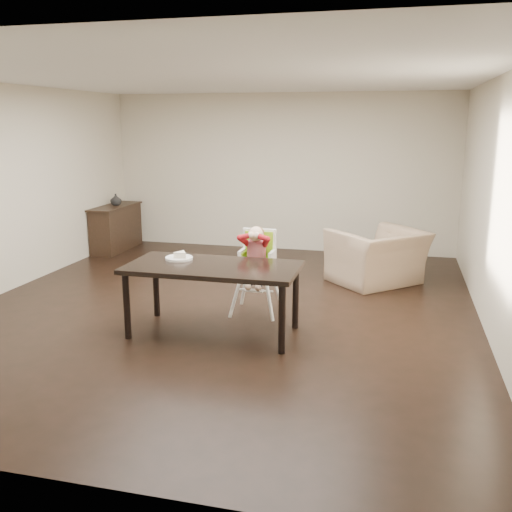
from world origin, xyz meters
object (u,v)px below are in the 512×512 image
(armchair, at_px, (378,248))
(sideboard, at_px, (116,228))
(dining_table, at_px, (213,272))
(high_chair, at_px, (257,252))

(armchair, height_order, sideboard, armchair)
(dining_table, xyz_separation_m, sideboard, (-2.95, 3.47, -0.27))
(high_chair, relative_size, armchair, 0.90)
(high_chair, bearing_deg, dining_table, -109.41)
(dining_table, relative_size, armchair, 1.55)
(armchair, bearing_deg, high_chair, 6.89)
(dining_table, distance_m, high_chair, 0.85)
(dining_table, height_order, sideboard, sideboard)
(dining_table, bearing_deg, high_chair, 70.70)
(dining_table, relative_size, high_chair, 1.73)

